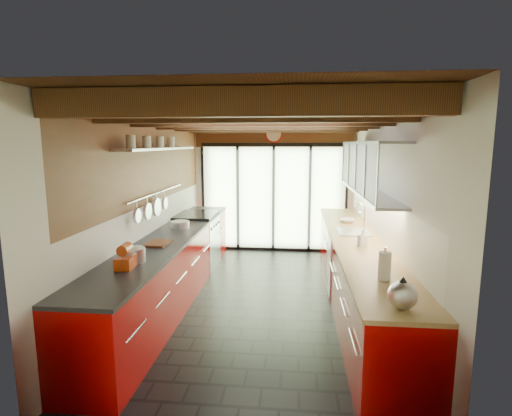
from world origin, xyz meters
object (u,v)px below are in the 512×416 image
at_px(stand_mixer, 126,258).
at_px(paper_towel, 385,266).
at_px(soap_bottle, 362,238).
at_px(bowl, 347,221).
at_px(kettle, 402,294).

bearing_deg(stand_mixer, paper_towel, -3.06).
distance_m(soap_bottle, bowl, 1.50).
bearing_deg(kettle, paper_towel, 90.00).
xyz_separation_m(stand_mixer, bowl, (2.54, 2.60, -0.07)).
xyz_separation_m(stand_mixer, soap_bottle, (2.54, 1.10, 0.00)).
xyz_separation_m(stand_mixer, kettle, (2.54, -0.77, 0.02)).
height_order(paper_towel, soap_bottle, paper_towel).
bearing_deg(stand_mixer, soap_bottle, 23.48).
xyz_separation_m(kettle, bowl, (0.00, 3.37, -0.09)).
relative_size(paper_towel, soap_bottle, 1.52).
distance_m(stand_mixer, bowl, 3.64).
bearing_deg(stand_mixer, kettle, -16.88).
distance_m(paper_towel, soap_bottle, 1.24).
height_order(kettle, soap_bottle, kettle).
bearing_deg(paper_towel, stand_mixer, 176.94).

